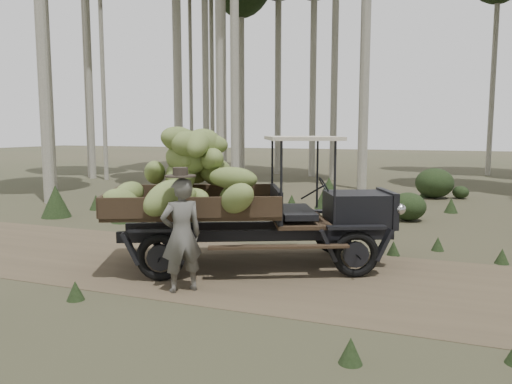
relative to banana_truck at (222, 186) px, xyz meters
The scene contains 5 objects.
ground 2.76m from the banana_truck, ahead, with size 120.00×120.00×0.00m, color #473D2B.
dirt_track 2.75m from the banana_truck, ahead, with size 70.00×4.00×0.01m, color brown.
banana_truck is the anchor object (origin of this frame).
farmer 1.65m from the banana_truck, 89.42° to the right, with size 0.78×0.78×1.98m.
undergrowth 3.12m from the banana_truck, 26.42° to the left, with size 20.80×22.97×1.35m.
Camera 1 is at (1.58, -8.24, 2.55)m, focal length 35.00 mm.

